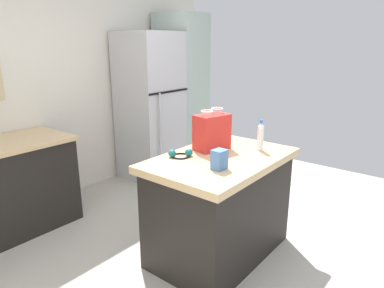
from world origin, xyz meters
TOP-DOWN VIEW (x-y plane):
  - ground at (0.00, 0.00)m, footprint 5.77×5.77m
  - back_wall at (-0.02, 2.29)m, footprint 4.81×0.13m
  - kitchen_island at (0.07, 0.09)m, footprint 1.24×0.81m
  - refrigerator at (1.04, 1.87)m, footprint 0.71×0.71m
  - tall_cabinet at (1.67, 1.87)m, footprint 0.52×0.64m
  - shopping_bag at (0.19, 0.27)m, footprint 0.32×0.23m
  - small_box at (-0.18, -0.06)m, footprint 0.11×0.09m
  - bottle at (0.42, -0.07)m, footprint 0.05×0.05m
  - ear_defenders at (-0.14, 0.34)m, footprint 0.21×0.21m

SIDE VIEW (x-z plane):
  - ground at x=0.00m, z-range 0.00..0.00m
  - kitchen_island at x=0.07m, z-range 0.01..0.89m
  - ear_defenders at x=-0.14m, z-range 0.87..0.94m
  - refrigerator at x=1.04m, z-range 0.00..1.90m
  - small_box at x=-0.18m, z-range 0.88..1.03m
  - bottle at x=0.42m, z-range 0.87..1.13m
  - shopping_bag at x=0.19m, z-range 0.86..1.21m
  - tall_cabinet at x=1.67m, z-range 0.00..2.15m
  - back_wall at x=-0.02m, z-range 0.00..2.73m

